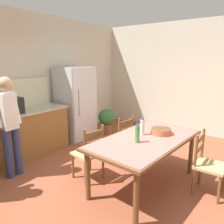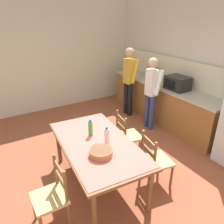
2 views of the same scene
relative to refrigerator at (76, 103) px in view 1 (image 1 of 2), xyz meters
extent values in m
plane|color=brown|center=(-1.12, -2.19, -0.88)|extent=(8.32, 8.32, 0.00)
cube|color=beige|center=(-1.12, 0.47, 0.57)|extent=(6.52, 0.12, 2.90)
cube|color=beige|center=(2.14, -2.19, 0.57)|extent=(0.12, 5.20, 2.90)
cube|color=silver|center=(0.00, 0.01, 0.00)|extent=(0.82, 0.68, 1.75)
cube|color=silver|center=(0.00, -0.34, 0.00)|extent=(0.79, 0.02, 1.68)
cylinder|color=#A5AAB2|center=(-0.25, -0.36, 0.09)|extent=(0.02, 0.02, 0.61)
cube|color=black|center=(-1.73, 0.02, 0.21)|extent=(0.50, 0.38, 0.30)
cube|color=black|center=(-1.78, -0.17, 0.21)|extent=(0.30, 0.01, 0.19)
cylinder|color=brown|center=(-1.81, -2.75, -0.51)|extent=(0.07, 0.07, 0.72)
cylinder|color=brown|center=(-0.18, -2.88, -0.51)|extent=(0.07, 0.07, 0.72)
cylinder|color=brown|center=(-1.75, -1.96, -0.51)|extent=(0.07, 0.07, 0.72)
cylinder|color=brown|center=(-0.11, -2.09, -0.51)|extent=(0.07, 0.07, 0.72)
cube|color=brown|center=(-0.96, -2.42, -0.13)|extent=(1.91, 1.13, 0.04)
cube|color=#D1665B|center=(-0.96, -2.42, -0.11)|extent=(1.83, 1.09, 0.01)
cylinder|color=green|center=(-1.19, -2.40, 0.02)|extent=(0.07, 0.07, 0.24)
cylinder|color=#2D51B2|center=(-1.19, -2.40, 0.15)|extent=(0.04, 0.04, 0.03)
cylinder|color=silver|center=(-0.86, -2.30, 0.02)|extent=(0.07, 0.07, 0.24)
cylinder|color=#2D51B2|center=(-0.86, -2.30, 0.15)|extent=(0.04, 0.04, 0.03)
cylinder|color=#9E6642|center=(-0.65, -2.52, -0.06)|extent=(0.32, 0.32, 0.09)
cylinder|color=#9E6642|center=(-0.65, -2.52, -0.02)|extent=(0.31, 0.31, 0.02)
cylinder|color=brown|center=(-1.10, -1.43, -0.67)|extent=(0.04, 0.04, 0.41)
cylinder|color=brown|center=(-1.46, -1.37, -0.67)|extent=(0.04, 0.04, 0.41)
cylinder|color=brown|center=(-1.16, -1.76, -0.67)|extent=(0.04, 0.04, 0.41)
cylinder|color=brown|center=(-1.52, -1.70, -0.67)|extent=(0.04, 0.04, 0.41)
cube|color=tan|center=(-1.31, -1.56, -0.45)|extent=(0.48, 0.46, 0.04)
cylinder|color=brown|center=(-1.16, -1.76, -0.20)|extent=(0.04, 0.04, 0.46)
cylinder|color=brown|center=(-1.52, -1.70, -0.20)|extent=(0.04, 0.04, 0.46)
cube|color=brown|center=(-1.34, -1.73, -0.07)|extent=(0.36, 0.08, 0.07)
cube|color=brown|center=(-1.34, -1.73, -0.22)|extent=(0.36, 0.08, 0.07)
cylinder|color=brown|center=(-0.79, -3.45, -0.67)|extent=(0.04, 0.04, 0.41)
cylinder|color=brown|center=(-0.43, -3.45, -0.67)|extent=(0.04, 0.04, 0.41)
cylinder|color=brown|center=(-0.79, -3.11, -0.67)|extent=(0.04, 0.04, 0.41)
cylinder|color=brown|center=(-0.43, -3.11, -0.67)|extent=(0.04, 0.04, 0.41)
cube|color=tan|center=(-0.61, -3.28, -0.45)|extent=(0.42, 0.40, 0.04)
cylinder|color=brown|center=(-0.79, -3.11, -0.20)|extent=(0.04, 0.04, 0.46)
cylinder|color=brown|center=(-0.43, -3.11, -0.20)|extent=(0.04, 0.04, 0.46)
cube|color=brown|center=(-0.61, -3.11, -0.07)|extent=(0.36, 0.03, 0.07)
cube|color=brown|center=(-0.61, -3.11, -0.22)|extent=(0.36, 0.03, 0.07)
cylinder|color=brown|center=(-0.28, -1.49, -0.67)|extent=(0.04, 0.04, 0.41)
cylinder|color=brown|center=(-0.63, -1.43, -0.67)|extent=(0.04, 0.04, 0.41)
cylinder|color=brown|center=(-0.34, -1.83, -0.67)|extent=(0.04, 0.04, 0.41)
cylinder|color=brown|center=(-0.69, -1.77, -0.67)|extent=(0.04, 0.04, 0.41)
cube|color=tan|center=(-0.49, -1.63, -0.45)|extent=(0.48, 0.47, 0.04)
cylinder|color=brown|center=(-0.34, -1.83, -0.20)|extent=(0.04, 0.04, 0.46)
cylinder|color=brown|center=(-0.69, -1.77, -0.20)|extent=(0.04, 0.04, 0.46)
cube|color=brown|center=(-0.51, -1.80, -0.07)|extent=(0.36, 0.08, 0.07)
cube|color=brown|center=(-0.51, -1.80, -0.22)|extent=(0.36, 0.08, 0.07)
cylinder|color=navy|center=(-2.07, -0.51, -0.46)|extent=(0.12, 0.12, 0.82)
cylinder|color=navy|center=(-1.90, -0.51, -0.46)|extent=(0.12, 0.12, 0.82)
cube|color=white|center=(-1.98, -0.51, 0.24)|extent=(0.23, 0.19, 0.58)
sphere|color=tan|center=(-1.98, -0.51, 0.67)|extent=(0.22, 0.22, 0.22)
cylinder|color=white|center=(-1.82, -0.44, 0.26)|extent=(0.09, 0.22, 0.55)
cylinder|color=brown|center=(0.69, -0.43, -0.75)|extent=(0.28, 0.28, 0.26)
sphere|color=#337038|center=(0.69, -0.43, -0.43)|extent=(0.44, 0.44, 0.44)
camera|label=1|loc=(-3.74, -3.81, 1.01)|focal=35.00mm
camera|label=2|loc=(1.50, -3.66, 1.65)|focal=35.00mm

